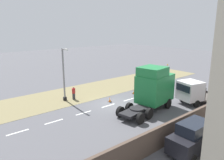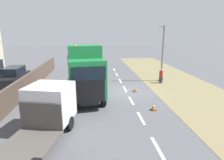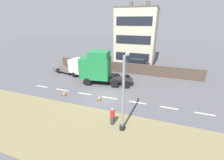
# 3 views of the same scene
# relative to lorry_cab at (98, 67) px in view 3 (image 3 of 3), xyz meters

# --- Properties ---
(ground_plane) EXTENTS (120.00, 120.00, 0.00)m
(ground_plane) POSITION_rel_lorry_cab_xyz_m (-3.67, -2.34, -2.26)
(ground_plane) COLOR #515156
(ground_plane) RESTS_ON ground
(grass_verge) EXTENTS (7.00, 44.00, 0.01)m
(grass_verge) POSITION_rel_lorry_cab_xyz_m (-9.67, -2.34, -2.26)
(grass_verge) COLOR olive
(grass_verge) RESTS_ON ground
(lane_markings) EXTENTS (0.16, 21.00, 0.00)m
(lane_markings) POSITION_rel_lorry_cab_xyz_m (-3.67, -3.04, -2.26)
(lane_markings) COLOR white
(lane_markings) RESTS_ON ground
(boundary_wall) EXTENTS (0.25, 24.00, 1.73)m
(boundary_wall) POSITION_rel_lorry_cab_xyz_m (5.33, -2.34, -1.40)
(boundary_wall) COLOR #4C3D33
(boundary_wall) RESTS_ON ground
(building_block) EXTENTS (8.87, 7.17, 11.49)m
(building_block) POSITION_rel_lorry_cab_xyz_m (13.14, -2.91, 2.94)
(building_block) COLOR beige
(building_block) RESTS_ON ground
(lorry_cab) EXTENTS (3.53, 7.31, 4.64)m
(lorry_cab) POSITION_rel_lorry_cab_xyz_m (0.00, 0.00, 0.00)
(lorry_cab) COLOR black
(lorry_cab) RESTS_ON ground
(flatbed_truck) EXTENTS (3.67, 6.54, 2.63)m
(flatbed_truck) POSITION_rel_lorry_cab_xyz_m (1.91, 4.63, -0.87)
(flatbed_truck) COLOR silver
(flatbed_truck) RESTS_ON ground
(parked_car) EXTENTS (1.87, 4.36, 2.18)m
(parked_car) POSITION_rel_lorry_cab_xyz_m (7.03, -4.11, -1.21)
(parked_car) COLOR black
(parked_car) RESTS_ON ground
(lamp_post) EXTENTS (1.34, 0.43, 6.10)m
(lamp_post) POSITION_rel_lorry_cab_xyz_m (-8.25, -5.80, 0.43)
(lamp_post) COLOR black
(lamp_post) RESTS_ON ground
(pedestrian) EXTENTS (0.39, 0.39, 1.57)m
(pedestrian) POSITION_rel_lorry_cab_xyz_m (-7.92, -4.83, -1.50)
(pedestrian) COLOR #333338
(pedestrian) RESTS_ON ground
(traffic_cone_lead) EXTENTS (0.36, 0.36, 0.58)m
(traffic_cone_lead) POSITION_rel_lorry_cab_xyz_m (-4.49, -2.13, -1.98)
(traffic_cone_lead) COLOR black
(traffic_cone_lead) RESTS_ON ground
(traffic_cone_trailing) EXTENTS (0.36, 0.36, 0.58)m
(traffic_cone_trailing) POSITION_rel_lorry_cab_xyz_m (-4.86, 2.18, -1.98)
(traffic_cone_trailing) COLOR black
(traffic_cone_trailing) RESTS_ON ground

